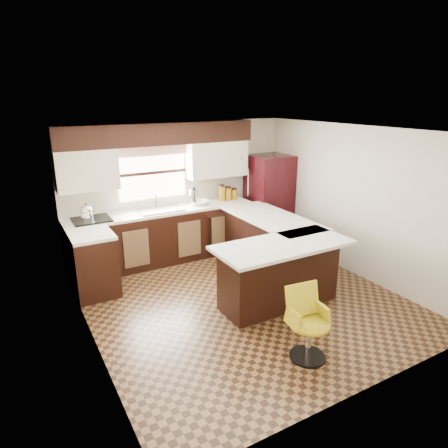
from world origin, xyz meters
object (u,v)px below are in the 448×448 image
peninsula_long (269,246)px  bar_chair (310,325)px  peninsula_return (279,275)px  refrigerator (269,200)px

peninsula_long → bar_chair: size_ratio=2.33×
peninsula_return → bar_chair: bearing=-111.2°
peninsula_long → peninsula_return: same height
peninsula_return → refrigerator: bearing=58.1°
refrigerator → bar_chair: 3.78m
refrigerator → bar_chair: bearing=-118.4°
refrigerator → peninsula_long: bearing=-124.8°
peninsula_return → refrigerator: refrigerator is taller
peninsula_return → bar_chair: size_ratio=1.97×
peninsula_long → refrigerator: 1.47m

